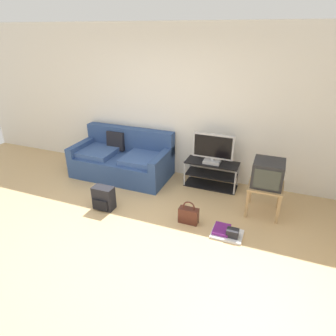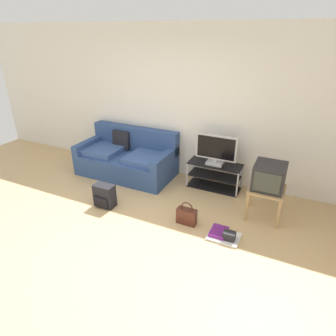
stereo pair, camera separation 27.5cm
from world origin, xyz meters
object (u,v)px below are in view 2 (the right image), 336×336
object	(u,v)px
tv_stand	(214,176)
handbag	(187,216)
crt_tv	(269,176)
couch	(128,158)
floor_tray	(224,235)
side_table	(266,193)
flat_tv	(216,150)
backpack	(105,196)

from	to	relation	value
tv_stand	handbag	xyz separation A→B (m)	(-0.03, -1.21, -0.11)
crt_tv	couch	bearing A→B (deg)	172.23
floor_tray	side_table	bearing A→B (deg)	62.33
tv_stand	floor_tray	distance (m)	1.42
handbag	tv_stand	bearing A→B (deg)	88.45
flat_tv	backpack	xyz separation A→B (m)	(-1.39, -1.31, -0.54)
tv_stand	side_table	xyz separation A→B (m)	(0.95, -0.54, 0.16)
tv_stand	handbag	bearing A→B (deg)	-91.55
tv_stand	crt_tv	bearing A→B (deg)	-28.77
tv_stand	handbag	world-z (taller)	tv_stand
crt_tv	handbag	xyz separation A→B (m)	(-0.98, -0.69, -0.54)
couch	floor_tray	distance (m)	2.54
couch	side_table	size ratio (longest dim) A/B	3.64
side_table	crt_tv	xyz separation A→B (m)	(0.00, 0.02, 0.27)
flat_tv	handbag	distance (m)	1.33
flat_tv	floor_tray	size ratio (longest dim) A/B	1.66
flat_tv	side_table	world-z (taller)	flat_tv
crt_tv	flat_tv	bearing A→B (deg)	152.28
couch	crt_tv	xyz separation A→B (m)	(2.65, -0.36, 0.35)
side_table	backpack	distance (m)	2.48
side_table	backpack	size ratio (longest dim) A/B	1.34
backpack	handbag	size ratio (longest dim) A/B	1.05
couch	handbag	bearing A→B (deg)	-32.20
backpack	flat_tv	bearing A→B (deg)	29.29
couch	tv_stand	size ratio (longest dim) A/B	1.96
crt_tv	handbag	size ratio (longest dim) A/B	1.26
handbag	couch	bearing A→B (deg)	147.80
crt_tv	floor_tray	world-z (taller)	crt_tv
tv_stand	handbag	size ratio (longest dim) A/B	2.60
couch	side_table	distance (m)	2.68
tv_stand	floor_tray	size ratio (longest dim) A/B	2.18
couch	handbag	xyz separation A→B (m)	(1.67, -1.05, -0.18)
flat_tv	side_table	xyz separation A→B (m)	(0.95, -0.51, -0.33)
couch	flat_tv	world-z (taller)	flat_tv
couch	backpack	size ratio (longest dim) A/B	4.88
flat_tv	side_table	size ratio (longest dim) A/B	1.41
crt_tv	handbag	bearing A→B (deg)	-144.84
backpack	floor_tray	size ratio (longest dim) A/B	0.88
tv_stand	backpack	distance (m)	1.93
tv_stand	crt_tv	size ratio (longest dim) A/B	2.06
couch	backpack	xyz separation A→B (m)	(0.31, -1.18, -0.13)
couch	crt_tv	distance (m)	2.70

